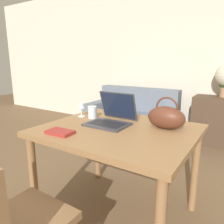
# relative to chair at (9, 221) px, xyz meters

# --- Properties ---
(wall_back) EXTENTS (10.00, 0.06, 2.70)m
(wall_back) POSITION_rel_chair_xyz_m (0.01, 3.34, 0.85)
(wall_back) COLOR beige
(wall_back) RESTS_ON ground_plane
(dining_table) EXTENTS (1.14, 0.96, 0.78)m
(dining_table) POSITION_rel_chair_xyz_m (0.11, 0.87, 0.18)
(dining_table) COLOR olive
(dining_table) RESTS_ON ground_plane
(chair) EXTENTS (0.44, 0.44, 0.90)m
(chair) POSITION_rel_chair_xyz_m (0.00, 0.00, 0.00)
(chair) COLOR olive
(chair) RESTS_ON ground_plane
(couch) EXTENTS (1.45, 0.79, 0.82)m
(couch) POSITION_rel_chair_xyz_m (-0.73, 2.70, -0.22)
(couch) COLOR slate
(couch) RESTS_ON ground_plane
(laptop) EXTENTS (0.33, 0.34, 0.25)m
(laptop) POSITION_rel_chair_xyz_m (-0.00, 0.96, 0.34)
(laptop) COLOR #38383D
(laptop) RESTS_ON dining_table
(drinking_glass) EXTENTS (0.08, 0.08, 0.11)m
(drinking_glass) POSITION_rel_chair_xyz_m (-0.24, 1.00, 0.33)
(drinking_glass) COLOR silver
(drinking_glass) RESTS_ON dining_table
(wine_glass) EXTENTS (0.07, 0.07, 0.15)m
(wine_glass) POSITION_rel_chair_xyz_m (-0.36, 0.99, 0.38)
(wine_glass) COLOR silver
(wine_glass) RESTS_ON dining_table
(handbag) EXTENTS (0.29, 0.16, 0.25)m
(handbag) POSITION_rel_chair_xyz_m (0.42, 1.06, 0.36)
(handbag) COLOR #592D1E
(handbag) RESTS_ON dining_table
(book) EXTENTS (0.20, 0.13, 0.02)m
(book) POSITION_rel_chair_xyz_m (-0.17, 0.53, 0.28)
(book) COLOR maroon
(book) RESTS_ON dining_table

